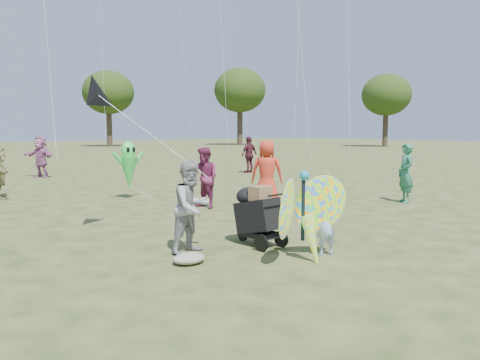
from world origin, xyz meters
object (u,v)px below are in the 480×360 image
crowd_e (205,178)px  alien_kite (129,167)px  jogging_stroller (257,212)px  butterfly_kite (307,217)px  crowd_j (41,157)px  crowd_f (406,173)px  child_girl (326,225)px  adult_man (192,207)px  crowd_a (267,172)px  crowd_h (249,155)px

crowd_e → alien_kite: 2.97m
jogging_stroller → butterfly_kite: bearing=-97.3°
crowd_j → alien_kite: bearing=-22.5°
crowd_f → child_girl: bearing=-35.2°
adult_man → jogging_stroller: adult_man is taller
jogging_stroller → butterfly_kite: size_ratio=0.63×
child_girl → crowd_f: bearing=-145.1°
crowd_e → butterfly_kite: crowd_e is taller
crowd_a → crowd_j: 12.12m
crowd_e → crowd_j: 11.32m
crowd_e → child_girl: bearing=-18.2°
adult_man → crowd_j: bearing=72.6°
crowd_h → butterfly_kite: crowd_h is taller
adult_man → crowd_e: (2.75, 3.59, 0.03)m
crowd_h → jogging_stroller: size_ratio=1.62×
crowd_e → jogging_stroller: size_ratio=1.50×
child_girl → crowd_a: 5.40m
crowd_f → crowd_h: crowd_h is taller
crowd_f → jogging_stroller: bearing=-46.7°
adult_man → butterfly_kite: 1.95m
crowd_e → crowd_f: bearing=54.7°
child_girl → crowd_h: (8.64, 12.30, 0.37)m
crowd_f → crowd_h: (2.51, 9.97, 0.03)m
child_girl → jogging_stroller: jogging_stroller is taller
child_girl → jogging_stroller: bearing=-56.2°
crowd_h → alien_kite: crowd_h is taller
crowd_a → crowd_e: bearing=26.8°
child_girl → alien_kite: 8.00m
adult_man → butterfly_kite: bearing=-64.9°
child_girl → crowd_a: (2.82, 4.58, 0.40)m
alien_kite → crowd_j: bearing=91.1°
crowd_e → alien_kite: size_ratio=0.94×
child_girl → jogging_stroller: (-0.44, 1.24, 0.10)m
crowd_a → jogging_stroller: crowd_a is taller
adult_man → crowd_e: 4.52m
crowd_e → alien_kite: (-0.82, 2.85, 0.15)m
jogging_stroller → crowd_f: bearing=4.9°
butterfly_kite → jogging_stroller: bearing=87.2°
child_girl → crowd_h: bearing=-111.0°
adult_man → crowd_a: (4.47, 3.04, 0.12)m
crowd_a → butterfly_kite: 5.70m
adult_man → jogging_stroller: (1.20, -0.30, -0.17)m
alien_kite → jogging_stroller: bearing=-96.1°
child_girl → adult_man: bearing=-29.0°
crowd_a → crowd_j: bearing=-32.7°
crowd_h → alien_kite: (-8.36, -4.32, 0.09)m
adult_man → jogging_stroller: bearing=-24.6°
butterfly_kite → child_girl: bearing=4.5°
crowd_a → crowd_j: crowd_j is taller
crowd_h → jogging_stroller: (-9.09, -11.05, -0.27)m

